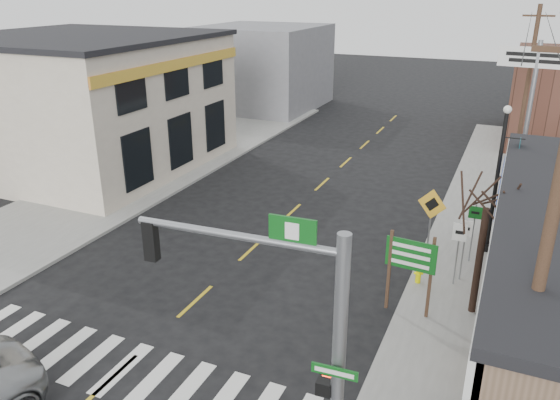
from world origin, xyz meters
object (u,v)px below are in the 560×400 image
at_px(guide_sign, 410,263).
at_px(utility_pole_far, 527,90).
at_px(dance_center_sign, 534,81).
at_px(bare_tree, 490,188).
at_px(lamp_post, 500,170).
at_px(fire_hydrant, 418,274).
at_px(traffic_signal_pole, 305,331).
at_px(utility_pole_near, 543,266).

xyz_separation_m(guide_sign, utility_pole_far, (2.48, 15.94, 2.62)).
xyz_separation_m(dance_center_sign, bare_tree, (-0.87, -11.62, -1.30)).
relative_size(lamp_post, bare_tree, 1.08).
relative_size(dance_center_sign, utility_pole_far, 0.84).
bearing_deg(dance_center_sign, fire_hydrant, -97.17).
height_order(fire_hydrant, bare_tree, bare_tree).
bearing_deg(traffic_signal_pole, dance_center_sign, 76.53).
bearing_deg(utility_pole_near, traffic_signal_pole, -146.43).
height_order(traffic_signal_pole, bare_tree, traffic_signal_pole).
relative_size(utility_pole_near, utility_pole_far, 1.05).
height_order(guide_sign, bare_tree, bare_tree).
xyz_separation_m(lamp_post, utility_pole_near, (1.07, -10.05, 1.38)).
relative_size(bare_tree, utility_pole_far, 0.60).
distance_m(lamp_post, dance_center_sign, 7.48).
bearing_deg(bare_tree, traffic_signal_pole, -109.05).
bearing_deg(lamp_post, guide_sign, -95.84).
bearing_deg(dance_center_sign, utility_pole_far, 100.88).
distance_m(fire_hydrant, utility_pole_far, 14.74).
distance_m(lamp_post, utility_pole_near, 10.20).
relative_size(dance_center_sign, utility_pole_near, 0.79).
bearing_deg(dance_center_sign, lamp_post, -88.74).
bearing_deg(lamp_post, dance_center_sign, 98.25).
distance_m(bare_tree, utility_pole_near, 5.72).
distance_m(lamp_post, utility_pole_far, 10.63).
xyz_separation_m(dance_center_sign, utility_pole_near, (0.33, -17.19, -0.72)).
relative_size(lamp_post, dance_center_sign, 0.78).
height_order(utility_pole_near, utility_pole_far, utility_pole_near).
distance_m(guide_sign, utility_pole_near, 6.25).
xyz_separation_m(traffic_signal_pole, dance_center_sign, (3.47, 19.13, 1.93)).
relative_size(traffic_signal_pole, fire_hydrant, 9.15).
xyz_separation_m(traffic_signal_pole, lamp_post, (2.73, 11.99, -0.17)).
bearing_deg(guide_sign, lamp_post, 75.32).
bearing_deg(bare_tree, lamp_post, 88.29).
distance_m(traffic_signal_pole, utility_pole_near, 4.44).
height_order(bare_tree, utility_pole_far, utility_pole_far).
xyz_separation_m(guide_sign, dance_center_sign, (2.70, 12.53, 3.57)).
bearing_deg(guide_sign, fire_hydrant, 95.31).
distance_m(fire_hydrant, dance_center_sign, 11.97).
bearing_deg(guide_sign, utility_pole_near, -51.61).
bearing_deg(utility_pole_far, traffic_signal_pole, -101.04).
distance_m(fire_hydrant, lamp_post, 4.86).
bearing_deg(dance_center_sign, utility_pole_near, -81.71).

